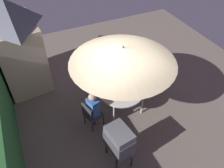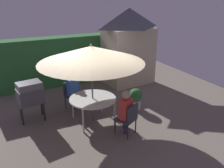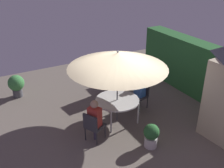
{
  "view_description": "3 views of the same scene",
  "coord_description": "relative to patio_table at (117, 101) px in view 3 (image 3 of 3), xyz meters",
  "views": [
    {
      "loc": [
        -4.58,
        2.36,
        5.5
      ],
      "look_at": [
        0.09,
        0.21,
        0.86
      ],
      "focal_mm": 36.62,
      "sensor_mm": 36.0,
      "label": 1
    },
    {
      "loc": [
        -2.43,
        -5.9,
        3.61
      ],
      "look_at": [
        0.28,
        -0.31,
        1.22
      ],
      "focal_mm": 38.33,
      "sensor_mm": 36.0,
      "label": 2
    },
    {
      "loc": [
        5.86,
        -3.53,
        4.73
      ],
      "look_at": [
        -0.25,
        -0.13,
        1.29
      ],
      "focal_mm": 42.04,
      "sensor_mm": 36.0,
      "label": 3
    }
  ],
  "objects": [
    {
      "name": "chair_near_shed",
      "position": [
        0.57,
        -1.1,
        -0.17
      ],
      "size": [
        0.62,
        0.62,
        0.9
      ],
      "color": "#38383D",
      "rests_on": "ground"
    },
    {
      "name": "patio_umbrella",
      "position": [
        -0.0,
        -0.0,
        1.35
      ],
      "size": [
        2.93,
        2.93,
        2.33
      ],
      "color": "#4C4C51",
      "rests_on": "ground"
    },
    {
      "name": "hedge_backdrop",
      "position": [
        0.19,
        3.48,
        0.29
      ],
      "size": [
        6.16,
        0.69,
        1.97
      ],
      "color": "#28602D",
      "rests_on": "ground"
    },
    {
      "name": "potted_plant_by_grill",
      "position": [
        -3.14,
        -2.44,
        -0.2
      ],
      "size": [
        0.59,
        0.59,
        0.84
      ],
      "color": "#4C4C51",
      "rests_on": "ground"
    },
    {
      "name": "patio_table",
      "position": [
        0.0,
        0.0,
        0.0
      ],
      "size": [
        1.36,
        1.36,
        0.74
      ],
      "color": "white",
      "rests_on": "ground"
    },
    {
      "name": "potted_plant_by_shed",
      "position": [
        1.56,
        0.16,
        -0.31
      ],
      "size": [
        0.43,
        0.43,
        0.7
      ],
      "color": "silver",
      "rests_on": "ground"
    },
    {
      "name": "person_in_blue",
      "position": [
        -0.27,
        1.02,
        0.09
      ],
      "size": [
        0.39,
        0.32,
        1.26
      ],
      "color": "#3866B2",
      "rests_on": "ground"
    },
    {
      "name": "ground_plane",
      "position": [
        0.19,
        -0.02,
        -0.69
      ],
      "size": [
        11.0,
        11.0,
        0.0
      ],
      "primitive_type": "plane",
      "color": "#6B6056"
    },
    {
      "name": "person_in_red",
      "position": [
        0.53,
        -1.02,
        0.09
      ],
      "size": [
        0.41,
        0.37,
        1.26
      ],
      "color": "#CC3D33",
      "rests_on": "ground"
    },
    {
      "name": "bbq_grill",
      "position": [
        -1.61,
        0.87,
        0.16
      ],
      "size": [
        0.77,
        0.6,
        1.2
      ],
      "color": "#47474C",
      "rests_on": "ground"
    },
    {
      "name": "chair_far_side",
      "position": [
        -0.3,
        1.11,
        -0.17
      ],
      "size": [
        0.56,
        0.57,
        0.9
      ],
      "color": "#38383D",
      "rests_on": "ground"
    }
  ]
}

